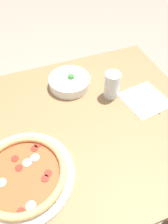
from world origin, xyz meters
TOP-DOWN VIEW (x-y plane):
  - ground_plane at (0.00, 0.00)m, footprint 8.00×8.00m
  - dining_table at (0.00, 0.00)m, footprint 1.25×0.87m
  - pizza at (-0.15, -0.15)m, footprint 0.35×0.35m
  - bowl at (0.14, 0.24)m, footprint 0.20×0.20m
  - napkin at (0.43, 0.03)m, footprint 0.21×0.21m
  - fork at (0.41, 0.02)m, footprint 0.02×0.19m
  - knife at (0.46, 0.02)m, footprint 0.02×0.19m
  - glass at (0.30, 0.11)m, footprint 0.07×0.07m

SIDE VIEW (x-z plane):
  - ground_plane at x=0.00m, z-range 0.00..0.00m
  - dining_table at x=0.00m, z-range 0.27..1.02m
  - napkin at x=0.43m, z-range 0.75..0.75m
  - knife at x=0.46m, z-range 0.75..0.75m
  - fork at x=0.41m, z-range 0.75..0.75m
  - pizza at x=-0.15m, z-range 0.75..0.78m
  - bowl at x=0.14m, z-range 0.74..0.81m
  - glass at x=0.30m, z-range 0.75..0.87m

